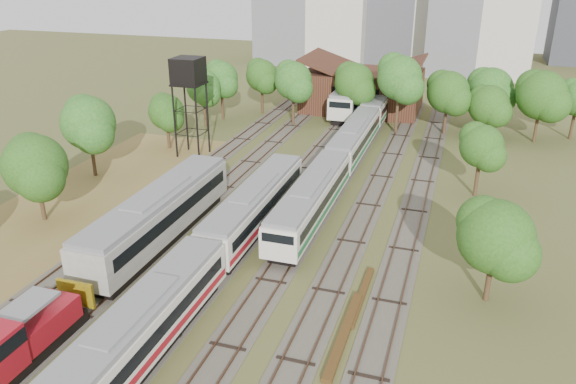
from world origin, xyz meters
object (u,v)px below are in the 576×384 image
(railcar_green_set, at_px, (354,139))
(railcar_red_set, at_px, (208,258))
(shunter_locomotive, at_px, (18,339))
(water_tower, at_px, (188,74))

(railcar_green_set, bearing_deg, railcar_red_set, -97.94)
(shunter_locomotive, height_order, water_tower, water_tower)
(railcar_red_set, height_order, water_tower, water_tower)
(railcar_green_set, xyz_separation_m, shunter_locomotive, (-10.00, -39.37, -0.25))
(railcar_red_set, distance_m, shunter_locomotive, 12.25)
(shunter_locomotive, bearing_deg, railcar_green_set, 75.75)
(railcar_green_set, distance_m, water_tower, 19.12)
(railcar_red_set, relative_size, railcar_green_set, 0.66)
(shunter_locomotive, xyz_separation_m, water_tower, (-6.95, 34.13, 7.39))
(railcar_green_set, bearing_deg, shunter_locomotive, -104.25)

